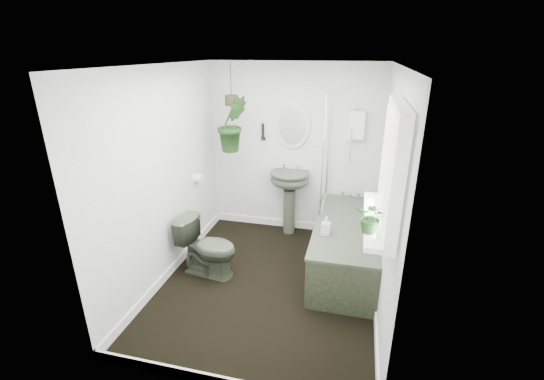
# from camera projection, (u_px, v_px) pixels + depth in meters

# --- Properties ---
(floor) EXTENTS (2.30, 2.80, 0.02)m
(floor) POSITION_uv_depth(u_px,v_px,m) (269.00, 283.00, 4.06)
(floor) COLOR black
(floor) RESTS_ON ground
(ceiling) EXTENTS (2.30, 2.80, 0.02)m
(ceiling) POSITION_uv_depth(u_px,v_px,m) (268.00, 64.00, 3.22)
(ceiling) COLOR white
(ceiling) RESTS_ON ground
(wall_back) EXTENTS (2.30, 0.02, 2.30)m
(wall_back) POSITION_uv_depth(u_px,v_px,m) (294.00, 151.00, 4.92)
(wall_back) COLOR white
(wall_back) RESTS_ON ground
(wall_front) EXTENTS (2.30, 0.02, 2.30)m
(wall_front) POSITION_uv_depth(u_px,v_px,m) (216.00, 260.00, 2.37)
(wall_front) COLOR white
(wall_front) RESTS_ON ground
(wall_left) EXTENTS (0.02, 2.80, 2.30)m
(wall_left) POSITION_uv_depth(u_px,v_px,m) (164.00, 177.00, 3.90)
(wall_left) COLOR white
(wall_left) RESTS_ON ground
(wall_right) EXTENTS (0.02, 2.80, 2.30)m
(wall_right) POSITION_uv_depth(u_px,v_px,m) (389.00, 196.00, 3.39)
(wall_right) COLOR white
(wall_right) RESTS_ON ground
(skirting) EXTENTS (2.30, 2.80, 0.10)m
(skirting) POSITION_uv_depth(u_px,v_px,m) (269.00, 278.00, 4.04)
(skirting) COLOR white
(skirting) RESTS_ON floor
(bathtub) EXTENTS (0.72, 1.72, 0.58)m
(bathtub) POSITION_uv_depth(u_px,v_px,m) (346.00, 246.00, 4.23)
(bathtub) COLOR #384031
(bathtub) RESTS_ON floor
(bath_screen) EXTENTS (0.04, 0.72, 1.40)m
(bath_screen) POSITION_uv_depth(u_px,v_px,m) (326.00, 151.00, 4.39)
(bath_screen) COLOR silver
(bath_screen) RESTS_ON bathtub
(shower_box) EXTENTS (0.20, 0.10, 0.35)m
(shower_box) POSITION_uv_depth(u_px,v_px,m) (357.00, 125.00, 4.54)
(shower_box) COLOR white
(shower_box) RESTS_ON wall_back
(oval_mirror) EXTENTS (0.46, 0.03, 0.62)m
(oval_mirror) POSITION_uv_depth(u_px,v_px,m) (293.00, 125.00, 4.76)
(oval_mirror) COLOR beige
(oval_mirror) RESTS_ON wall_back
(wall_sconce) EXTENTS (0.04, 0.04, 0.22)m
(wall_sconce) POSITION_uv_depth(u_px,v_px,m) (263.00, 131.00, 4.88)
(wall_sconce) COLOR black
(wall_sconce) RESTS_ON wall_back
(toilet_roll_holder) EXTENTS (0.11, 0.11, 0.11)m
(toilet_roll_holder) POSITION_uv_depth(u_px,v_px,m) (198.00, 178.00, 4.61)
(toilet_roll_holder) COLOR white
(toilet_roll_holder) RESTS_ON wall_left
(window_recess) EXTENTS (0.08, 1.00, 0.90)m
(window_recess) POSITION_uv_depth(u_px,v_px,m) (392.00, 166.00, 2.59)
(window_recess) COLOR white
(window_recess) RESTS_ON wall_right
(window_sill) EXTENTS (0.18, 1.00, 0.04)m
(window_sill) POSITION_uv_depth(u_px,v_px,m) (376.00, 219.00, 2.76)
(window_sill) COLOR white
(window_sill) RESTS_ON wall_right
(window_blinds) EXTENTS (0.01, 0.86, 0.76)m
(window_blinds) POSITION_uv_depth(u_px,v_px,m) (386.00, 166.00, 2.60)
(window_blinds) COLOR white
(window_blinds) RESTS_ON wall_right
(toilet) EXTENTS (0.72, 0.47, 0.68)m
(toilet) POSITION_uv_depth(u_px,v_px,m) (208.00, 247.00, 4.11)
(toilet) COLOR #384031
(toilet) RESTS_ON floor
(pedestal_sink) EXTENTS (0.54, 0.46, 0.90)m
(pedestal_sink) POSITION_uv_depth(u_px,v_px,m) (289.00, 203.00, 5.02)
(pedestal_sink) COLOR #384031
(pedestal_sink) RESTS_ON floor
(sill_plant) EXTENTS (0.25, 0.24, 0.23)m
(sill_plant) POSITION_uv_depth(u_px,v_px,m) (371.00, 217.00, 2.47)
(sill_plant) COLOR black
(sill_plant) RESTS_ON window_sill
(hanging_plant) EXTENTS (0.49, 0.47, 0.69)m
(hanging_plant) POSITION_uv_depth(u_px,v_px,m) (232.00, 124.00, 4.51)
(hanging_plant) COLOR black
(hanging_plant) RESTS_ON ceiling
(soap_bottle) EXTENTS (0.10, 0.10, 0.20)m
(soap_bottle) POSITION_uv_depth(u_px,v_px,m) (326.00, 226.00, 3.86)
(soap_bottle) COLOR black
(soap_bottle) RESTS_ON bathtub
(hanging_pot) EXTENTS (0.16, 0.16, 0.12)m
(hanging_pot) POSITION_uv_depth(u_px,v_px,m) (232.00, 100.00, 4.40)
(hanging_pot) COLOR black
(hanging_pot) RESTS_ON ceiling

